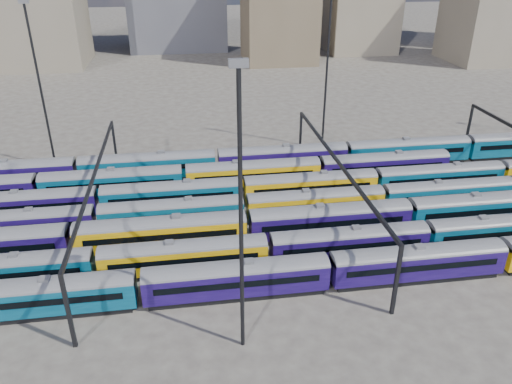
{
  "coord_description": "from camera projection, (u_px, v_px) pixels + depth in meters",
  "views": [
    {
      "loc": [
        -8.93,
        -56.07,
        32.67
      ],
      "look_at": [
        -0.12,
        2.39,
        3.0
      ],
      "focal_mm": 35.0,
      "sensor_mm": 36.0,
      "label": 1
    }
  ],
  "objects": [
    {
      "name": "rake_5",
      "position": [
        112.0,
        180.0,
        70.46
      ],
      "size": [
        100.35,
        2.94,
        4.95
      ],
      "color": "black",
      "rests_on": "ground"
    },
    {
      "name": "rake_3",
      "position": [
        172.0,
        211.0,
        62.83
      ],
      "size": [
        129.65,
        2.71,
        4.55
      ],
      "color": "black",
      "rests_on": "ground"
    },
    {
      "name": "rake_2",
      "position": [
        161.0,
        230.0,
        58.15
      ],
      "size": [
        141.97,
        2.97,
        4.99
      ],
      "color": "black",
      "rests_on": "ground"
    },
    {
      "name": "gantry_2",
      "position": [
        337.0,
        169.0,
        63.68
      ],
      "size": [
        0.35,
        40.35,
        8.03
      ],
      "color": "black",
      "rests_on": "ground"
    },
    {
      "name": "rake_4",
      "position": [
        310.0,
        183.0,
        69.77
      ],
      "size": [
        95.59,
        2.8,
        4.71
      ],
      "color": "black",
      "rests_on": "ground"
    },
    {
      "name": "mast_3",
      "position": [
        327.0,
        69.0,
        82.34
      ],
      "size": [
        1.4,
        0.5,
        25.6
      ],
      "color": "black",
      "rests_on": "ground"
    },
    {
      "name": "rake_6",
      "position": [
        283.0,
        156.0,
        78.25
      ],
      "size": [
        144.89,
        3.03,
        5.1
      ],
      "color": "black",
      "rests_on": "ground"
    },
    {
      "name": "mast_1",
      "position": [
        39.0,
        82.0,
        74.58
      ],
      "size": [
        1.4,
        0.5,
        25.6
      ],
      "color": "black",
      "rests_on": "ground"
    },
    {
      "name": "gantry_1",
      "position": [
        95.0,
        184.0,
        59.69
      ],
      "size": [
        0.35,
        40.35,
        8.03
      ],
      "color": "black",
      "rests_on": "ground"
    },
    {
      "name": "ground",
      "position": [
        260.0,
        220.0,
        65.39
      ],
      "size": [
        500.0,
        500.0,
        0.0
      ],
      "primitive_type": "plane",
      "color": "#433E39",
      "rests_on": "ground"
    },
    {
      "name": "mast_2",
      "position": [
        241.0,
        209.0,
        39.02
      ],
      "size": [
        1.4,
        0.5,
        25.6
      ],
      "color": "black",
      "rests_on": "ground"
    },
    {
      "name": "rake_1",
      "position": [
        184.0,
        253.0,
        54.16
      ],
      "size": [
        92.84,
        2.72,
        4.57
      ],
      "color": "black",
      "rests_on": "ground"
    },
    {
      "name": "rake_0",
      "position": [
        418.0,
        259.0,
        52.97
      ],
      "size": [
        135.27,
        2.83,
        4.75
      ],
      "color": "black",
      "rests_on": "ground"
    }
  ]
}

